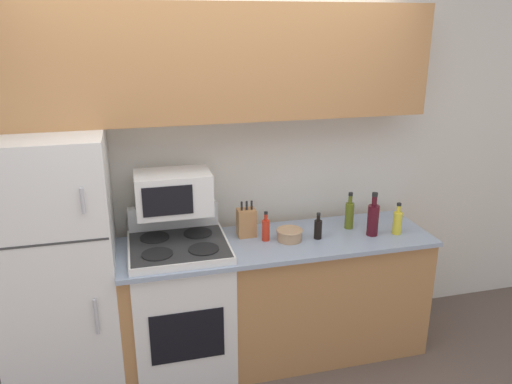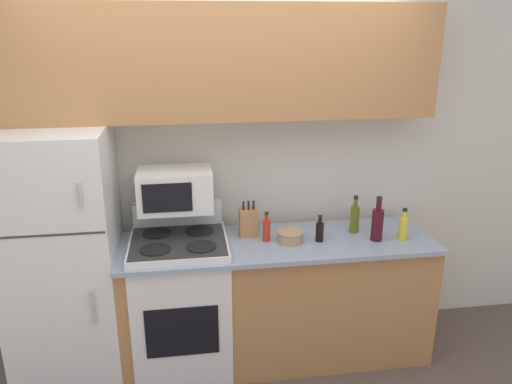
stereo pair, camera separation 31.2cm
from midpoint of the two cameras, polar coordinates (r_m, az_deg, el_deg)
wall_back at (r=3.48m, az=-7.30°, el=2.49°), size 8.00×0.05×2.55m
lower_cabinets at (r=3.51m, az=-0.29°, el=-12.05°), size 2.07×0.61×0.89m
refrigerator at (r=3.34m, az=-24.15°, el=-7.99°), size 0.67×0.67×1.66m
upper_cabinets at (r=3.17m, az=-7.42°, el=14.44°), size 2.74×0.31×0.70m
stove at (r=3.40m, az=-11.15°, el=-12.76°), size 0.62×0.60×1.09m
microwave at (r=3.20m, az=-12.22°, el=-0.10°), size 0.47×0.31×0.26m
knife_block at (r=3.32m, az=-3.79°, el=-3.53°), size 0.12×0.10×0.25m
bowl at (r=3.27m, az=1.13°, el=-4.92°), size 0.18×0.18×0.08m
bottle_soy_sauce at (r=3.29m, az=4.42°, el=-4.23°), size 0.05×0.05×0.18m
bottle_cooking_spray at (r=3.44m, az=13.40°, el=-3.38°), size 0.06×0.06×0.22m
bottle_hot_sauce at (r=3.25m, az=-1.62°, el=-4.32°), size 0.05×0.05×0.20m
bottle_olive_oil at (r=3.47m, az=8.12°, el=-2.59°), size 0.06×0.06×0.26m
bottle_wine_red at (r=3.38m, az=10.69°, el=-3.06°), size 0.08×0.08×0.30m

